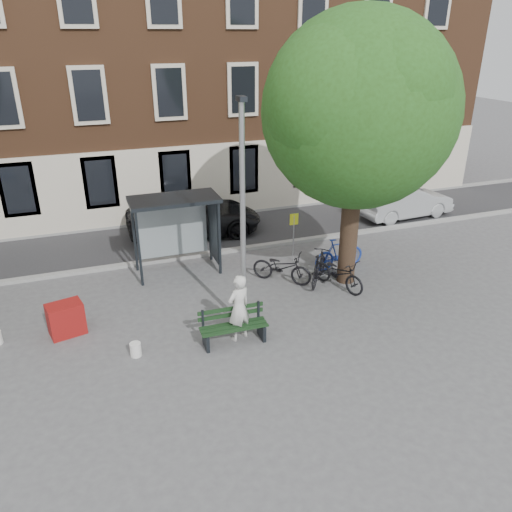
{
  "coord_description": "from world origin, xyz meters",
  "views": [
    {
      "loc": [
        -3.68,
        -11.24,
        7.43
      ],
      "look_at": [
        0.85,
        1.39,
        1.4
      ],
      "focal_mm": 35.0,
      "sensor_mm": 36.0,
      "label": 1
    }
  ],
  "objects": [
    {
      "name": "curb_near",
      "position": [
        0.0,
        5.0,
        0.06
      ],
      "size": [
        40.0,
        0.25,
        0.12
      ],
      "primitive_type": "cube",
      "color": "gray",
      "rests_on": "ground"
    },
    {
      "name": "car_silver",
      "position": [
        9.47,
        6.1,
        0.7
      ],
      "size": [
        4.36,
        1.82,
        1.4
      ],
      "primitive_type": "imported",
      "rotation": [
        0.0,
        0.0,
        1.65
      ],
      "color": "#A8ACB0",
      "rests_on": "ground"
    },
    {
      "name": "red_stand",
      "position": [
        -4.59,
        1.23,
        0.45
      ],
      "size": [
        1.01,
        0.79,
        0.9
      ],
      "primitive_type": "cube",
      "rotation": [
        0.0,
        0.0,
        0.23
      ],
      "color": "maroon",
      "rests_on": "ground"
    },
    {
      "name": "lamppost",
      "position": [
        0.0,
        0.0,
        2.78
      ],
      "size": [
        0.28,
        0.35,
        6.11
      ],
      "color": "#9EA0A3",
      "rests_on": "ground"
    },
    {
      "name": "painter",
      "position": [
        -0.31,
        -0.55,
        0.93
      ],
      "size": [
        0.79,
        0.66,
        1.85
      ],
      "primitive_type": "imported",
      "rotation": [
        0.0,
        0.0,
        3.51
      ],
      "color": "silver",
      "rests_on": "ground"
    },
    {
      "name": "bike_a",
      "position": [
        2.0,
        2.12,
        0.52
      ],
      "size": [
        1.93,
        1.84,
        1.04
      ],
      "primitive_type": "imported",
      "rotation": [
        0.0,
        0.0,
        0.83
      ],
      "color": "black",
      "rests_on": "ground"
    },
    {
      "name": "road",
      "position": [
        0.0,
        7.0,
        0.01
      ],
      "size": [
        40.0,
        4.0,
        0.01
      ],
      "primitive_type": "cube",
      "color": "#28282B",
      "rests_on": "ground"
    },
    {
      "name": "bike_c",
      "position": [
        3.52,
        1.13,
        0.52
      ],
      "size": [
        1.38,
        2.07,
        1.03
      ],
      "primitive_type": "imported",
      "rotation": [
        0.0,
        0.0,
        0.39
      ],
      "color": "black",
      "rests_on": "ground"
    },
    {
      "name": "notice_sign",
      "position": [
        3.0,
        3.5,
        1.25
      ],
      "size": [
        0.31,
        0.04,
        1.77
      ],
      "rotation": [
        0.0,
        0.0,
        -0.04
      ],
      "color": "#9EA0A3",
      "rests_on": "ground"
    },
    {
      "name": "bucket_b",
      "position": [
        -3.0,
        -0.41,
        0.18
      ],
      "size": [
        0.33,
        0.33,
        0.36
      ],
      "primitive_type": "cylinder",
      "rotation": [
        0.0,
        0.0,
        0.19
      ],
      "color": "silver",
      "rests_on": "ground"
    },
    {
      "name": "curb_far",
      "position": [
        0.0,
        9.0,
        0.06
      ],
      "size": [
        40.0,
        0.25,
        0.12
      ],
      "primitive_type": "cube",
      "color": "gray",
      "rests_on": "ground"
    },
    {
      "name": "bench",
      "position": [
        -0.5,
        -0.63,
        0.42
      ],
      "size": [
        1.77,
        0.62,
        0.91
      ],
      "rotation": [
        0.0,
        0.0,
        -0.02
      ],
      "color": "#1E2328",
      "rests_on": "ground"
    },
    {
      "name": "bike_b",
      "position": [
        4.23,
        2.4,
        0.56
      ],
      "size": [
        1.91,
        0.66,
        1.13
      ],
      "primitive_type": "imported",
      "rotation": [
        0.0,
        0.0,
        1.64
      ],
      "color": "#1C369C",
      "rests_on": "ground"
    },
    {
      "name": "bike_d",
      "position": [
        3.1,
        1.68,
        0.54
      ],
      "size": [
        1.53,
        1.72,
        1.08
      ],
      "primitive_type": "imported",
      "rotation": [
        0.0,
        0.0,
        2.46
      ],
      "color": "black",
      "rests_on": "ground"
    },
    {
      "name": "car_dark",
      "position": [
        0.34,
        7.28,
        0.74
      ],
      "size": [
        5.47,
        2.84,
        1.47
      ],
      "primitive_type": "imported",
      "rotation": [
        0.0,
        0.0,
        1.49
      ],
      "color": "black",
      "rests_on": "ground"
    },
    {
      "name": "building_row",
      "position": [
        0.0,
        13.0,
        7.0
      ],
      "size": [
        30.0,
        8.0,
        14.0
      ],
      "primitive_type": "cube",
      "color": "brown",
      "rests_on": "ground"
    },
    {
      "name": "ground",
      "position": [
        0.0,
        0.0,
        0.0
      ],
      "size": [
        90.0,
        90.0,
        0.0
      ],
      "primitive_type": "plane",
      "color": "#4C4C4F",
      "rests_on": "ground"
    },
    {
      "name": "bus_shelter",
      "position": [
        -0.61,
        4.11,
        1.92
      ],
      "size": [
        2.85,
        1.45,
        2.62
      ],
      "color": "#1E2328",
      "rests_on": "ground"
    },
    {
      "name": "tree_right",
      "position": [
        4.01,
        1.38,
        5.62
      ],
      "size": [
        5.76,
        5.6,
        8.2
      ],
      "color": "black",
      "rests_on": "ground"
    }
  ]
}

